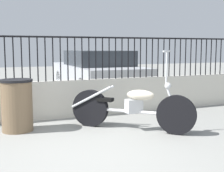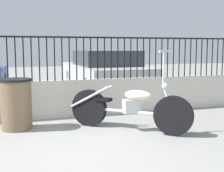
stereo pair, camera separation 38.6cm
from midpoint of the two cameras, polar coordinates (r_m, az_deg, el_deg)
The scene contains 6 objects.
ground_plane at distance 4.33m, azimuth -3.87°, elevation -12.44°, with size 40.00×40.00×0.00m, color gray.
low_wall at distance 6.48m, azimuth -9.29°, elevation -2.45°, with size 9.11×0.18×0.77m.
fence_railing at distance 6.39m, azimuth -9.46°, elevation 6.02°, with size 9.11×0.04×0.90m.
motorcycle_white at distance 5.50m, azimuth 3.95°, elevation -3.86°, with size 1.71×1.66×1.41m.
trash_bin at distance 5.70m, azimuth -15.24°, elevation -3.22°, with size 0.56×0.56×0.90m.
car_silver at distance 9.90m, azimuth -0.33°, elevation 2.67°, with size 1.88×4.55×1.35m.
Camera 2 is at (-0.86, -4.02, 1.45)m, focal length 50.00 mm.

